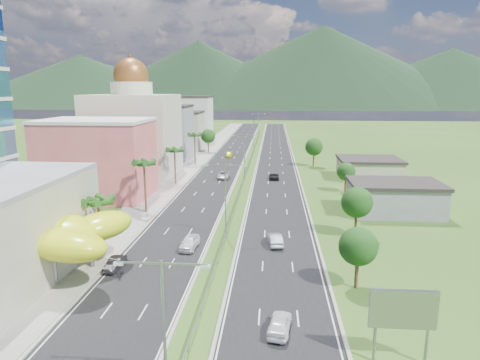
# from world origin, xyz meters

# --- Properties ---
(ground) EXTENTS (500.00, 500.00, 0.00)m
(ground) POSITION_xyz_m (0.00, 0.00, 0.00)
(ground) COLOR #2D5119
(ground) RESTS_ON ground
(road_left) EXTENTS (11.00, 260.00, 0.04)m
(road_left) POSITION_xyz_m (-7.50, 90.00, 0.02)
(road_left) COLOR black
(road_left) RESTS_ON ground
(road_right) EXTENTS (11.00, 260.00, 0.04)m
(road_right) POSITION_xyz_m (7.50, 90.00, 0.02)
(road_right) COLOR black
(road_right) RESTS_ON ground
(sidewalk_left) EXTENTS (7.00, 260.00, 0.12)m
(sidewalk_left) POSITION_xyz_m (-17.00, 90.00, 0.06)
(sidewalk_left) COLOR gray
(sidewalk_left) RESTS_ON ground
(median_guardrail) EXTENTS (0.10, 216.06, 0.76)m
(median_guardrail) POSITION_xyz_m (0.00, 71.99, 0.62)
(median_guardrail) COLOR gray
(median_guardrail) RESTS_ON ground
(streetlight_median_a) EXTENTS (6.04, 0.25, 11.00)m
(streetlight_median_a) POSITION_xyz_m (0.00, -25.00, 6.75)
(streetlight_median_a) COLOR gray
(streetlight_median_a) RESTS_ON ground
(streetlight_median_b) EXTENTS (6.04, 0.25, 11.00)m
(streetlight_median_b) POSITION_xyz_m (0.00, 10.00, 6.75)
(streetlight_median_b) COLOR gray
(streetlight_median_b) RESTS_ON ground
(streetlight_median_c) EXTENTS (6.04, 0.25, 11.00)m
(streetlight_median_c) POSITION_xyz_m (0.00, 50.00, 6.75)
(streetlight_median_c) COLOR gray
(streetlight_median_c) RESTS_ON ground
(streetlight_median_d) EXTENTS (6.04, 0.25, 11.00)m
(streetlight_median_d) POSITION_xyz_m (0.00, 95.00, 6.75)
(streetlight_median_d) COLOR gray
(streetlight_median_d) RESTS_ON ground
(streetlight_median_e) EXTENTS (6.04, 0.25, 11.00)m
(streetlight_median_e) POSITION_xyz_m (0.00, 140.00, 6.75)
(streetlight_median_e) COLOR gray
(streetlight_median_e) RESTS_ON ground
(lime_canopy) EXTENTS (18.00, 15.00, 7.40)m
(lime_canopy) POSITION_xyz_m (-20.00, -4.00, 4.99)
(lime_canopy) COLOR #CADC15
(lime_canopy) RESTS_ON ground
(pink_shophouse) EXTENTS (20.00, 15.00, 15.00)m
(pink_shophouse) POSITION_xyz_m (-28.00, 32.00, 7.50)
(pink_shophouse) COLOR #CA5353
(pink_shophouse) RESTS_ON ground
(domed_building) EXTENTS (20.00, 20.00, 28.70)m
(domed_building) POSITION_xyz_m (-28.00, 55.00, 11.35)
(domed_building) COLOR beige
(domed_building) RESTS_ON ground
(midrise_grey) EXTENTS (16.00, 15.00, 16.00)m
(midrise_grey) POSITION_xyz_m (-27.00, 80.00, 8.00)
(midrise_grey) COLOR gray
(midrise_grey) RESTS_ON ground
(midrise_beige) EXTENTS (16.00, 15.00, 13.00)m
(midrise_beige) POSITION_xyz_m (-27.00, 102.00, 6.50)
(midrise_beige) COLOR #A09A83
(midrise_beige) RESTS_ON ground
(midrise_white) EXTENTS (16.00, 15.00, 18.00)m
(midrise_white) POSITION_xyz_m (-27.00, 125.00, 9.00)
(midrise_white) COLOR silver
(midrise_white) RESTS_ON ground
(billboard) EXTENTS (5.20, 0.35, 6.20)m
(billboard) POSITION_xyz_m (17.00, -18.00, 4.42)
(billboard) COLOR gray
(billboard) RESTS_ON ground
(shed_near) EXTENTS (15.00, 10.00, 5.00)m
(shed_near) POSITION_xyz_m (28.00, 25.00, 2.50)
(shed_near) COLOR gray
(shed_near) RESTS_ON ground
(shed_far) EXTENTS (14.00, 12.00, 4.40)m
(shed_far) POSITION_xyz_m (30.00, 55.00, 2.20)
(shed_far) COLOR #A09A83
(shed_far) RESTS_ON ground
(palm_tree_b) EXTENTS (3.60, 3.60, 8.10)m
(palm_tree_b) POSITION_xyz_m (-15.50, 2.00, 7.06)
(palm_tree_b) COLOR #47301C
(palm_tree_b) RESTS_ON ground
(palm_tree_c) EXTENTS (3.60, 3.60, 9.60)m
(palm_tree_c) POSITION_xyz_m (-15.50, 22.00, 8.50)
(palm_tree_c) COLOR #47301C
(palm_tree_c) RESTS_ON ground
(palm_tree_d) EXTENTS (3.60, 3.60, 8.60)m
(palm_tree_d) POSITION_xyz_m (-15.50, 45.00, 7.54)
(palm_tree_d) COLOR #47301C
(palm_tree_d) RESTS_ON ground
(palm_tree_e) EXTENTS (3.60, 3.60, 9.40)m
(palm_tree_e) POSITION_xyz_m (-15.50, 70.00, 8.31)
(palm_tree_e) COLOR #47301C
(palm_tree_e) RESTS_ON ground
(leafy_tree_lfar) EXTENTS (4.90, 4.90, 8.05)m
(leafy_tree_lfar) POSITION_xyz_m (-15.50, 95.00, 5.58)
(leafy_tree_lfar) COLOR #47301C
(leafy_tree_lfar) RESTS_ON ground
(leafy_tree_ra) EXTENTS (4.20, 4.20, 6.90)m
(leafy_tree_ra) POSITION_xyz_m (16.00, -5.00, 4.78)
(leafy_tree_ra) COLOR #47301C
(leafy_tree_ra) RESTS_ON ground
(leafy_tree_rb) EXTENTS (4.55, 4.55, 7.47)m
(leafy_tree_rb) POSITION_xyz_m (19.00, 12.00, 5.18)
(leafy_tree_rb) COLOR #47301C
(leafy_tree_rb) RESTS_ON ground
(leafy_tree_rc) EXTENTS (3.85, 3.85, 6.33)m
(leafy_tree_rc) POSITION_xyz_m (22.00, 40.00, 4.37)
(leafy_tree_rc) COLOR #47301C
(leafy_tree_rc) RESTS_ON ground
(leafy_tree_rd) EXTENTS (4.90, 4.90, 8.05)m
(leafy_tree_rd) POSITION_xyz_m (18.00, 70.00, 5.58)
(leafy_tree_rd) COLOR #47301C
(leafy_tree_rd) RESTS_ON ground
(mountain_ridge) EXTENTS (860.00, 140.00, 90.00)m
(mountain_ridge) POSITION_xyz_m (60.00, 450.00, 0.00)
(mountain_ridge) COLOR black
(mountain_ridge) RESTS_ON ground
(car_white_near_left) EXTENTS (2.43, 5.20, 1.72)m
(car_white_near_left) POSITION_xyz_m (-4.43, 5.18, 0.90)
(car_white_near_left) COLOR white
(car_white_near_left) RESTS_ON road_left
(car_dark_left) EXTENTS (1.71, 4.27, 1.38)m
(car_dark_left) POSITION_xyz_m (-12.07, -2.29, 0.73)
(car_dark_left) COLOR black
(car_dark_left) RESTS_ON road_left
(car_silver_mid_left) EXTENTS (2.74, 5.94, 1.65)m
(car_silver_mid_left) POSITION_xyz_m (-5.17, 51.79, 0.87)
(car_silver_mid_left) COLOR #A7AAAF
(car_silver_mid_left) RESTS_ON road_left
(car_yellow_far_left) EXTENTS (2.23, 5.26, 1.51)m
(car_yellow_far_left) POSITION_xyz_m (-7.34, 85.65, 0.80)
(car_yellow_far_left) COLOR yellow
(car_yellow_far_left) RESTS_ON road_left
(car_white_near_right) EXTENTS (2.56, 4.93, 1.60)m
(car_white_near_right) POSITION_xyz_m (7.58, -14.40, 0.84)
(car_white_near_right) COLOR white
(car_white_near_right) RESTS_ON road_right
(car_silver_right) EXTENTS (2.33, 5.13, 1.63)m
(car_silver_right) POSITION_xyz_m (7.19, 7.44, 0.86)
(car_silver_right) COLOR #ACB0B4
(car_silver_right) RESTS_ON road_right
(car_dark_far_right) EXTENTS (2.38, 5.01, 1.38)m
(car_dark_far_right) POSITION_xyz_m (7.02, 52.04, 0.73)
(car_dark_far_right) COLOR black
(car_dark_far_right) RESTS_ON road_right
(motorcycle) EXTENTS (0.84, 2.04, 1.27)m
(motorcycle) POSITION_xyz_m (-10.49, -4.54, 0.67)
(motorcycle) COLOR black
(motorcycle) RESTS_ON road_left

